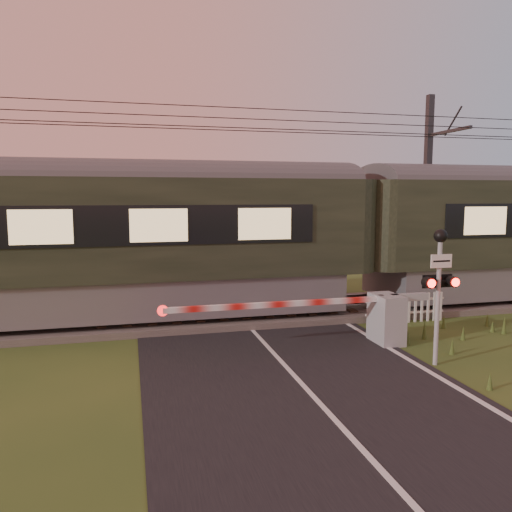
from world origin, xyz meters
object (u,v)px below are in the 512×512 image
object	(u,v)px
train	(357,234)
boom_gate	(377,317)
crossing_signal	(439,272)
picket_fence	(406,308)
catenary_mast	(428,191)

from	to	relation	value
train	boom_gate	bearing A→B (deg)	-107.36
train	crossing_signal	xyz separation A→B (m)	(-0.62, -5.25, -0.41)
picket_fence	train	bearing A→B (deg)	109.46
catenary_mast	boom_gate	bearing A→B (deg)	-131.07
train	picket_fence	distance (m)	2.83
train	catenary_mast	world-z (taller)	catenary_mast
picket_fence	crossing_signal	bearing A→B (deg)	-110.95
boom_gate	crossing_signal	world-z (taller)	crossing_signal
boom_gate	crossing_signal	xyz separation A→B (m)	(0.49, -1.72, 1.33)
crossing_signal	picket_fence	xyz separation A→B (m)	(1.28, 3.36, -1.58)
crossing_signal	boom_gate	bearing A→B (deg)	105.83
boom_gate	picket_fence	xyz separation A→B (m)	(1.77, 1.64, -0.25)
picket_fence	boom_gate	bearing A→B (deg)	-137.31
crossing_signal	train	bearing A→B (deg)	83.31
train	boom_gate	xyz separation A→B (m)	(-1.10, -3.53, -1.74)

